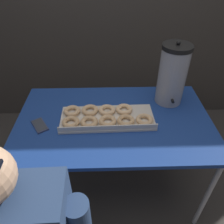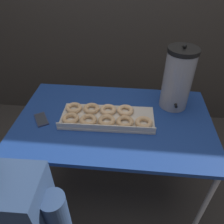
{
  "view_description": "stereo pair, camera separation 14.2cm",
  "coord_description": "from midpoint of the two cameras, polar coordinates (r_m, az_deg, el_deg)",
  "views": [
    {
      "loc": [
        -0.05,
        -1.12,
        1.7
      ],
      "look_at": [
        -0.01,
        0.0,
        0.81
      ],
      "focal_mm": 35.0,
      "sensor_mm": 36.0,
      "label": 1
    },
    {
      "loc": [
        0.1,
        -1.11,
        1.7
      ],
      "look_at": [
        -0.01,
        0.0,
        0.81
      ],
      "focal_mm": 35.0,
      "sensor_mm": 36.0,
      "label": 2
    }
  ],
  "objects": [
    {
      "name": "ground_plane",
      "position": [
        2.03,
        -1.72,
        -18.32
      ],
      "size": [
        12.0,
        12.0,
        0.0
      ],
      "primitive_type": "plane",
      "color": "#3D3833"
    },
    {
      "name": "coffee_urn",
      "position": [
        1.55,
        12.96,
        9.36
      ],
      "size": [
        0.2,
        0.22,
        0.45
      ],
      "color": "#939399",
      "rests_on": "folding_table"
    },
    {
      "name": "cell_phone",
      "position": [
        1.5,
        -20.98,
        -3.39
      ],
      "size": [
        0.13,
        0.16,
        0.01
      ],
      "rotation": [
        0.0,
        0.0,
        0.56
      ],
      "color": "#2D334C",
      "rests_on": "folding_table"
    },
    {
      "name": "folding_table",
      "position": [
        1.49,
        -2.22,
        -3.37
      ],
      "size": [
        1.3,
        0.8,
        0.75
      ],
      "color": "navy",
      "rests_on": "ground"
    },
    {
      "name": "donut_box",
      "position": [
        1.45,
        -4.61,
        -1.46
      ],
      "size": [
        0.63,
        0.28,
        0.05
      ],
      "rotation": [
        0.0,
        0.0,
        0.02
      ],
      "color": "beige",
      "rests_on": "folding_table"
    }
  ]
}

